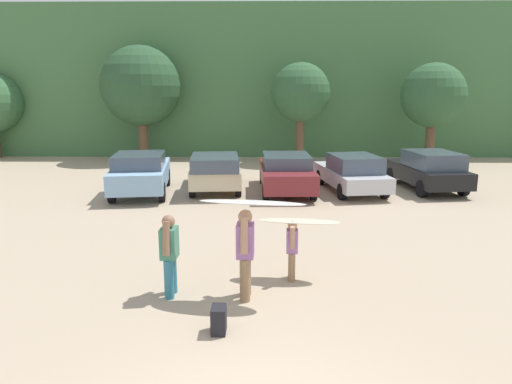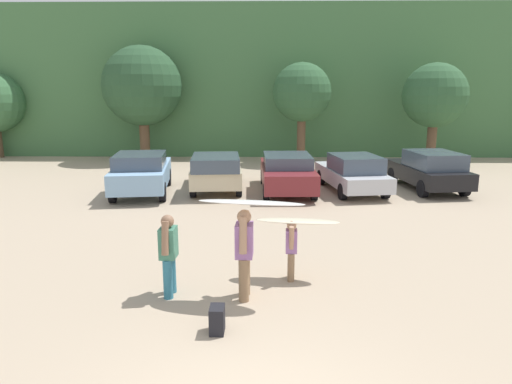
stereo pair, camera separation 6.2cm
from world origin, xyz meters
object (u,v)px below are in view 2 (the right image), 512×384
object	(u,v)px
parked_car_silver	(353,173)
person_adult	(244,249)
parked_car_sky_blue	(142,172)
surfboard_white	(251,202)
backpack_dropped	(217,320)
person_companion	(169,251)
parked_car_champagne	(216,170)
person_child	(291,247)
surfboard_cream	(298,221)
parked_car_maroon	(287,172)
parked_car_black	(429,170)

from	to	relation	value
parked_car_silver	person_adult	size ratio (longest dim) A/B	2.67
parked_car_sky_blue	parked_car_silver	size ratio (longest dim) A/B	1.00
surfboard_white	backpack_dropped	size ratio (longest dim) A/B	4.58
person_companion	parked_car_silver	bearing A→B (deg)	-116.30
parked_car_champagne	person_adult	bearing A→B (deg)	-176.25
person_child	surfboard_cream	size ratio (longest dim) A/B	0.72
parked_car_maroon	surfboard_white	xyz separation A→B (m)	(-1.10, -9.71, 1.12)
parked_car_black	person_child	distance (m)	10.96
parked_car_maroon	person_child	bearing A→B (deg)	175.88
person_adult	backpack_dropped	bearing A→B (deg)	75.87
person_child	surfboard_white	size ratio (longest dim) A/B	0.62
parked_car_black	person_child	bearing A→B (deg)	139.66
parked_car_sky_blue	person_adult	distance (m)	10.12
parked_car_maroon	person_child	size ratio (longest dim) A/B	3.68
parked_car_champagne	parked_car_black	world-z (taller)	parked_car_black
parked_car_sky_blue	person_child	world-z (taller)	parked_car_sky_blue
parked_car_sky_blue	surfboard_white	world-z (taller)	surfboard_white
parked_car_black	surfboard_cream	xyz separation A→B (m)	(-5.80, -9.08, 0.43)
parked_car_maroon	person_child	distance (m)	8.78
parked_car_silver	parked_car_champagne	bearing A→B (deg)	79.88
person_companion	parked_car_black	bearing A→B (deg)	-127.47
surfboard_cream	person_companion	bearing A→B (deg)	27.43
parked_car_sky_blue	parked_car_silver	bearing A→B (deg)	-93.62
parked_car_silver	surfboard_white	distance (m)	10.48
parked_car_sky_blue	parked_car_black	world-z (taller)	parked_car_sky_blue
person_companion	surfboard_cream	xyz separation A→B (m)	(2.53, 0.97, 0.33)
person_companion	surfboard_cream	distance (m)	2.73
surfboard_cream	backpack_dropped	xyz separation A→B (m)	(-1.47, -2.38, -1.01)
parked_car_silver	parked_car_black	distance (m)	3.11
surfboard_white	parked_car_silver	bearing A→B (deg)	-101.75
parked_car_sky_blue	parked_car_champagne	size ratio (longest dim) A/B	1.00
person_adult	person_child	distance (m)	1.33
parked_car_black	surfboard_white	xyz separation A→B (m)	(-6.75, -10.15, 1.08)
surfboard_cream	person_child	bearing A→B (deg)	50.57
parked_car_sky_blue	surfboard_cream	size ratio (longest dim) A/B	2.61
parked_car_champagne	surfboard_cream	xyz separation A→B (m)	(2.64, -8.81, 0.43)
parked_car_champagne	person_child	bearing A→B (deg)	-169.65
parked_car_silver	surfboard_cream	bearing A→B (deg)	153.81
parked_car_sky_blue	surfboard_white	size ratio (longest dim) A/B	2.25
parked_car_maroon	parked_car_black	distance (m)	5.66
parked_car_champagne	person_child	size ratio (longest dim) A/B	3.64
surfboard_white	surfboard_cream	bearing A→B (deg)	-122.69
parked_car_sky_blue	parked_car_silver	world-z (taller)	parked_car_sky_blue
person_adult	backpack_dropped	xyz separation A→B (m)	(-0.39, -1.34, -0.76)
parked_car_sky_blue	parked_car_maroon	bearing A→B (deg)	-92.20
person_adult	surfboard_cream	distance (m)	1.52
person_child	backpack_dropped	bearing A→B (deg)	61.64
person_adult	surfboard_white	distance (m)	0.91
parked_car_champagne	person_child	distance (m)	9.28
parked_car_maroon	backpack_dropped	world-z (taller)	parked_car_maroon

